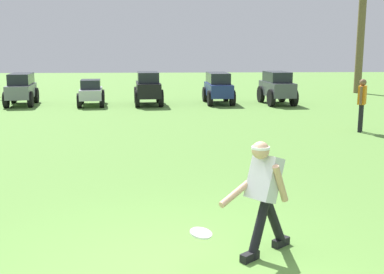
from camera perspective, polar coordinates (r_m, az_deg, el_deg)
frisbee_thrower at (r=5.86m, az=8.52°, el=-6.45°), size 0.99×0.65×1.43m
frisbee_in_flight at (r=5.49m, az=1.07°, el=-11.33°), size 0.35×0.35×0.07m
teammate_near_sideline at (r=14.97m, az=19.49°, el=4.13°), size 0.35×0.46×1.56m
parked_car_slot_a at (r=21.81m, az=-19.58°, el=5.48°), size 1.43×2.50×1.34m
parked_car_slot_b at (r=20.84m, az=-11.87°, el=5.22°), size 1.32×2.29×1.10m
parked_car_slot_c at (r=20.72m, az=-5.23°, el=5.87°), size 1.36×2.43×1.40m
parked_car_slot_d at (r=21.15m, az=3.12°, el=5.94°), size 1.26×2.45×1.34m
parked_car_slot_e at (r=21.20m, az=10.04°, el=5.86°), size 1.36×2.43×1.40m
palm_tree_right_of_centre at (r=27.27m, az=19.48°, el=12.97°), size 3.49×2.84×6.83m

